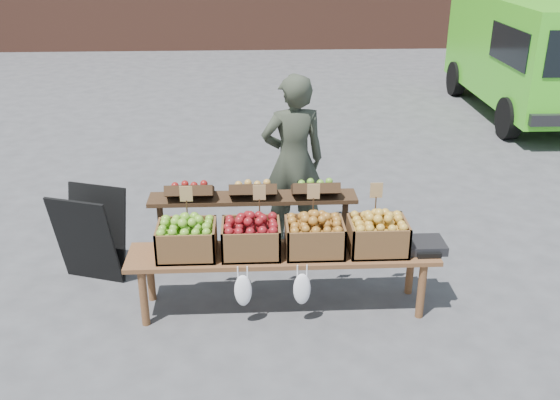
{
  "coord_description": "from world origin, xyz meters",
  "views": [
    {
      "loc": [
        -0.67,
        -4.81,
        3.17
      ],
      "look_at": [
        -0.42,
        0.47,
        0.85
      ],
      "focal_mm": 40.0,
      "sensor_mm": 36.0,
      "label": 1
    }
  ],
  "objects_px": {
    "crate_russet_pears": "(251,239)",
    "crate_red_apples": "(315,237)",
    "delivery_van": "(535,57)",
    "weighing_scale": "(425,245)",
    "display_bench": "(283,280)",
    "back_table": "(253,222)",
    "crate_golden_apples": "(187,240)",
    "chalkboard_sign": "(91,236)",
    "crate_green_apples": "(377,236)",
    "vendor": "(293,161)"
  },
  "relations": [
    {
      "from": "chalkboard_sign",
      "to": "crate_green_apples",
      "type": "relative_size",
      "value": 1.85
    },
    {
      "from": "crate_russet_pears",
      "to": "crate_green_apples",
      "type": "distance_m",
      "value": 1.1
    },
    {
      "from": "delivery_van",
      "to": "back_table",
      "type": "xyz_separation_m",
      "value": [
        -5.11,
        -5.51,
        -0.52
      ]
    },
    {
      "from": "crate_golden_apples",
      "to": "weighing_scale",
      "type": "xyz_separation_m",
      "value": [
        2.08,
        0.0,
        -0.1
      ]
    },
    {
      "from": "display_bench",
      "to": "vendor",
      "type": "bearing_deg",
      "value": 82.42
    },
    {
      "from": "delivery_van",
      "to": "chalkboard_sign",
      "type": "xyz_separation_m",
      "value": [
        -6.67,
        -5.61,
        -0.58
      ]
    },
    {
      "from": "delivery_van",
      "to": "weighing_scale",
      "type": "relative_size",
      "value": 13.66
    },
    {
      "from": "crate_green_apples",
      "to": "weighing_scale",
      "type": "relative_size",
      "value": 1.47
    },
    {
      "from": "crate_golden_apples",
      "to": "crate_green_apples",
      "type": "bearing_deg",
      "value": 0.0
    },
    {
      "from": "chalkboard_sign",
      "to": "crate_golden_apples",
      "type": "xyz_separation_m",
      "value": [
        0.98,
        -0.62,
        0.25
      ]
    },
    {
      "from": "chalkboard_sign",
      "to": "crate_golden_apples",
      "type": "height_order",
      "value": "chalkboard_sign"
    },
    {
      "from": "vendor",
      "to": "crate_green_apples",
      "type": "xyz_separation_m",
      "value": [
        0.65,
        -1.35,
        -0.21
      ]
    },
    {
      "from": "back_table",
      "to": "weighing_scale",
      "type": "height_order",
      "value": "back_table"
    },
    {
      "from": "crate_russet_pears",
      "to": "crate_red_apples",
      "type": "height_order",
      "value": "same"
    },
    {
      "from": "crate_russet_pears",
      "to": "crate_red_apples",
      "type": "relative_size",
      "value": 1.0
    },
    {
      "from": "crate_green_apples",
      "to": "weighing_scale",
      "type": "height_order",
      "value": "crate_green_apples"
    },
    {
      "from": "vendor",
      "to": "back_table",
      "type": "relative_size",
      "value": 0.88
    },
    {
      "from": "back_table",
      "to": "crate_green_apples",
      "type": "height_order",
      "value": "back_table"
    },
    {
      "from": "vendor",
      "to": "crate_russet_pears",
      "type": "bearing_deg",
      "value": 61.93
    },
    {
      "from": "vendor",
      "to": "crate_russet_pears",
      "type": "relative_size",
      "value": 3.7
    },
    {
      "from": "display_bench",
      "to": "crate_golden_apples",
      "type": "relative_size",
      "value": 5.4
    },
    {
      "from": "vendor",
      "to": "crate_golden_apples",
      "type": "relative_size",
      "value": 3.7
    },
    {
      "from": "crate_golden_apples",
      "to": "crate_red_apples",
      "type": "relative_size",
      "value": 1.0
    },
    {
      "from": "delivery_van",
      "to": "weighing_scale",
      "type": "height_order",
      "value": "delivery_van"
    },
    {
      "from": "delivery_van",
      "to": "weighing_scale",
      "type": "xyz_separation_m",
      "value": [
        -3.61,
        -6.23,
        -0.43
      ]
    },
    {
      "from": "back_table",
      "to": "crate_golden_apples",
      "type": "distance_m",
      "value": 0.94
    },
    {
      "from": "crate_golden_apples",
      "to": "crate_russet_pears",
      "type": "height_order",
      "value": "same"
    },
    {
      "from": "crate_golden_apples",
      "to": "weighing_scale",
      "type": "bearing_deg",
      "value": 0.0
    },
    {
      "from": "crate_green_apples",
      "to": "weighing_scale",
      "type": "bearing_deg",
      "value": 0.0
    },
    {
      "from": "weighing_scale",
      "to": "display_bench",
      "type": "bearing_deg",
      "value": 180.0
    },
    {
      "from": "weighing_scale",
      "to": "chalkboard_sign",
      "type": "bearing_deg",
      "value": 168.54
    },
    {
      "from": "vendor",
      "to": "display_bench",
      "type": "height_order",
      "value": "vendor"
    },
    {
      "from": "back_table",
      "to": "weighing_scale",
      "type": "relative_size",
      "value": 6.18
    },
    {
      "from": "display_bench",
      "to": "crate_russet_pears",
      "type": "bearing_deg",
      "value": 180.0
    },
    {
      "from": "delivery_van",
      "to": "display_bench",
      "type": "height_order",
      "value": "delivery_van"
    },
    {
      "from": "crate_green_apples",
      "to": "crate_russet_pears",
      "type": "bearing_deg",
      "value": 180.0
    },
    {
      "from": "crate_russet_pears",
      "to": "weighing_scale",
      "type": "relative_size",
      "value": 1.47
    },
    {
      "from": "crate_russet_pears",
      "to": "back_table",
      "type": "bearing_deg",
      "value": 88.01
    },
    {
      "from": "crate_red_apples",
      "to": "back_table",
      "type": "bearing_deg",
      "value": 126.1
    },
    {
      "from": "delivery_van",
      "to": "crate_red_apples",
      "type": "xyz_separation_m",
      "value": [
        -4.58,
        -6.23,
        -0.33
      ]
    },
    {
      "from": "delivery_van",
      "to": "vendor",
      "type": "relative_size",
      "value": 2.51
    },
    {
      "from": "crate_golden_apples",
      "to": "back_table",
      "type": "bearing_deg",
      "value": 51.39
    },
    {
      "from": "display_bench",
      "to": "crate_green_apples",
      "type": "height_order",
      "value": "crate_green_apples"
    },
    {
      "from": "crate_russet_pears",
      "to": "display_bench",
      "type": "bearing_deg",
      "value": 0.0
    },
    {
      "from": "back_table",
      "to": "delivery_van",
      "type": "bearing_deg",
      "value": 47.16
    },
    {
      "from": "delivery_van",
      "to": "crate_green_apples",
      "type": "height_order",
      "value": "delivery_van"
    },
    {
      "from": "vendor",
      "to": "back_table",
      "type": "height_order",
      "value": "vendor"
    },
    {
      "from": "delivery_van",
      "to": "weighing_scale",
      "type": "bearing_deg",
      "value": -119.27
    },
    {
      "from": "vendor",
      "to": "crate_golden_apples",
      "type": "xyz_separation_m",
      "value": [
        -1.0,
        -1.35,
        -0.21
      ]
    },
    {
      "from": "vendor",
      "to": "weighing_scale",
      "type": "xyz_separation_m",
      "value": [
        1.07,
        -1.35,
        -0.31
      ]
    }
  ]
}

